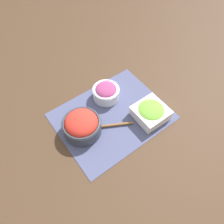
% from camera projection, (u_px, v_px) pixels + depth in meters
% --- Properties ---
extents(ground_plane, '(3.00, 3.00, 0.00)m').
position_uv_depth(ground_plane, '(112.00, 116.00, 1.01)').
color(ground_plane, '#422D1E').
extents(placemat, '(0.50, 0.39, 0.00)m').
position_uv_depth(placemat, '(112.00, 116.00, 1.01)').
color(placemat, '#474C70').
rests_on(placemat, ground_plane).
extents(tomato_bowl, '(0.17, 0.17, 0.10)m').
position_uv_depth(tomato_bowl, '(82.00, 125.00, 0.92)').
color(tomato_bowl, '#333842').
rests_on(tomato_bowl, placemat).
extents(onion_bowl, '(0.13, 0.13, 0.07)m').
position_uv_depth(onion_bowl, '(106.00, 92.00, 1.04)').
color(onion_bowl, silver).
rests_on(onion_bowl, placemat).
extents(lettuce_bowl, '(0.14, 0.14, 0.07)m').
position_uv_depth(lettuce_bowl, '(151.00, 112.00, 0.98)').
color(lettuce_bowl, white).
rests_on(lettuce_bowl, placemat).
extents(wooden_spoon, '(0.18, 0.12, 0.02)m').
position_uv_depth(wooden_spoon, '(103.00, 126.00, 0.97)').
color(wooden_spoon, brown).
rests_on(wooden_spoon, placemat).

